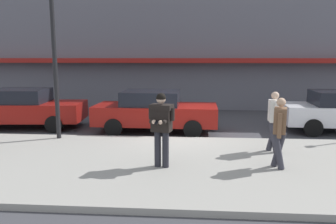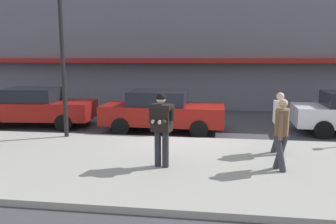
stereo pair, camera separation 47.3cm
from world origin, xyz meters
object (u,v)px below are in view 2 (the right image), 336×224
(man_texting_on_phone, at_px, (161,122))
(street_lamp_post, at_px, (62,45))
(parked_sedan_mid, at_px, (162,111))
(pedestrian_in_light_coat, at_px, (279,119))
(pedestrian_dark_coat, at_px, (282,130))
(parked_sedan_near, at_px, (36,107))

(man_texting_on_phone, distance_m, street_lamp_post, 4.86)
(parked_sedan_mid, relative_size, pedestrian_in_light_coat, 2.67)
(parked_sedan_mid, xyz_separation_m, street_lamp_post, (-2.98, -1.77, 2.35))
(pedestrian_dark_coat, bearing_deg, man_texting_on_phone, -177.09)
(parked_sedan_near, relative_size, pedestrian_in_light_coat, 2.72)
(parked_sedan_near, height_order, pedestrian_dark_coat, pedestrian_dark_coat)
(parked_sedan_near, relative_size, street_lamp_post, 0.95)
(man_texting_on_phone, bearing_deg, parked_sedan_mid, 98.59)
(parked_sedan_mid, relative_size, street_lamp_post, 0.93)
(pedestrian_dark_coat, distance_m, street_lamp_post, 7.19)
(man_texting_on_phone, distance_m, pedestrian_in_light_coat, 3.37)
(street_lamp_post, bearing_deg, pedestrian_dark_coat, -21.02)
(man_texting_on_phone, distance_m, pedestrian_dark_coat, 2.80)
(parked_sedan_mid, bearing_deg, man_texting_on_phone, -81.41)
(man_texting_on_phone, xyz_separation_m, pedestrian_dark_coat, (2.79, 0.14, -0.14))
(man_texting_on_phone, xyz_separation_m, pedestrian_in_light_coat, (3.00, 1.53, -0.14))
(parked_sedan_mid, relative_size, pedestrian_dark_coat, 2.67)
(parked_sedan_near, xyz_separation_m, street_lamp_post, (2.23, -2.07, 2.35))
(parked_sedan_mid, distance_m, man_texting_on_phone, 4.45)
(man_texting_on_phone, bearing_deg, pedestrian_in_light_coat, 27.08)
(parked_sedan_mid, xyz_separation_m, man_texting_on_phone, (0.66, -4.38, 0.46))
(pedestrian_in_light_coat, xyz_separation_m, pedestrian_dark_coat, (-0.20, -1.39, 0.00))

